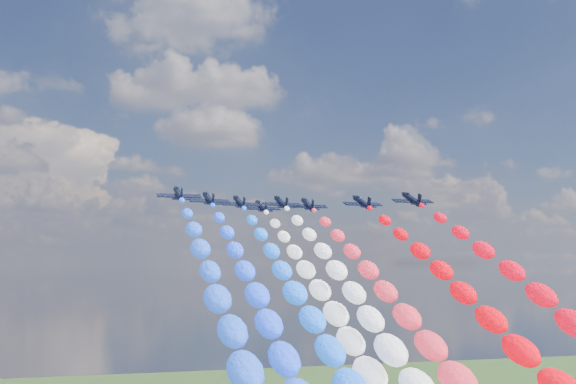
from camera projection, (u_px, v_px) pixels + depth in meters
name	position (u px, v px, depth m)	size (l,w,h in m)	color
jet_0	(179.00, 194.00, 155.23)	(9.38, 12.57, 2.77)	black
trail_0	(236.00, 367.00, 93.90)	(5.94, 118.28, 58.57)	blue
jet_1	(209.00, 199.00, 167.48)	(9.38, 12.57, 2.77)	black
trail_1	(277.00, 355.00, 106.14)	(5.94, 118.28, 58.57)	#1A44FF
jet_2	(240.00, 202.00, 176.52)	(9.38, 12.57, 2.77)	black
trail_2	(319.00, 348.00, 115.19)	(5.94, 118.28, 58.57)	#155EFF
jet_3	(281.00, 203.00, 177.56)	(9.38, 12.57, 2.77)	black
trail_3	(382.00, 347.00, 116.22)	(5.94, 118.28, 58.57)	silver
jet_4	(262.00, 207.00, 189.94)	(9.38, 12.57, 2.77)	black
trail_4	(343.00, 339.00, 128.60)	(5.94, 118.28, 58.57)	white
jet_5	(308.00, 205.00, 183.23)	(9.38, 12.57, 2.77)	black
trail_5	(417.00, 343.00, 121.89)	(5.94, 118.28, 58.57)	red
jet_6	(362.00, 202.00, 176.46)	(9.38, 12.57, 2.77)	black
trail_6	(506.00, 348.00, 115.13)	(5.94, 118.28, 58.57)	red
jet_7	(412.00, 199.00, 168.10)	(9.38, 12.57, 2.77)	black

